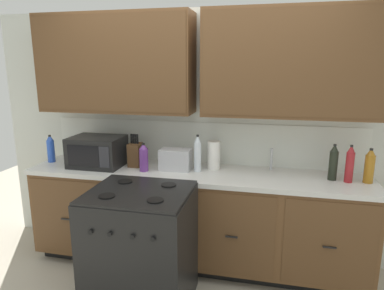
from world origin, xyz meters
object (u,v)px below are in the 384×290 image
Objects in this scene: stove_range at (141,248)px; bottle_dark at (333,163)px; toaster at (176,159)px; paper_towel_roll at (214,155)px; bottle_blue at (51,149)px; bottle_violet at (144,157)px; bottle_clear at (198,154)px; microwave at (97,151)px; knife_block at (135,154)px; bottle_red at (350,164)px; bottle_amber at (369,166)px.

bottle_dark is at bearing 24.48° from stove_range.
paper_towel_roll is at bearing 15.59° from toaster.
stove_range is at bearing -28.59° from bottle_blue.
toaster is 0.29m from bottle_violet.
bottle_violet is at bearing -168.17° from bottle_clear.
microwave is 0.49m from bottle_violet.
bottle_clear is (1.47, 0.01, 0.03)m from bottle_blue.
microwave is 0.96m from bottle_clear.
knife_block is (-0.40, 0.02, 0.02)m from toaster.
bottle_dark is at bearing 0.71° from bottle_clear.
bottle_clear is at bearing -140.97° from paper_towel_roll.
paper_towel_roll reaches higher than stove_range.
stove_range is 3.06× the size of bottle_red.
stove_range is at bearing -98.81° from toaster.
bottle_clear is (-1.41, -0.00, 0.02)m from bottle_amber.
bottle_red is at bearing -1.62° from knife_block.
bottle_red is (-0.15, -0.02, 0.01)m from bottle_amber.
bottle_clear reaches higher than microwave.
stove_range is 0.86m from toaster.
knife_block reaches higher than bottle_blue.
bottle_clear reaches higher than bottle_red.
bottle_dark is (1.45, 0.66, 0.59)m from stove_range.
bottle_red is at bearing -6.28° from paper_towel_roll.
toaster reaches higher than stove_range.
microwave is at bearing 172.96° from bottle_violet.
bottle_clear is (-0.13, -0.10, 0.03)m from paper_towel_roll.
paper_towel_roll is at bearing 173.72° from bottle_red.
bottle_blue reaches higher than paper_towel_roll.
bottle_amber is 0.15m from bottle_red.
paper_towel_roll is 0.64m from bottle_violet.
bottle_dark is at bearing -5.12° from paper_towel_roll.
paper_towel_roll reaches higher than bottle_violet.
toaster is 0.84× the size of bottle_clear.
bottle_dark is at bearing 164.09° from bottle_red.
bottle_clear is at bearing 2.33° from microwave.
microwave is 1.55× the size of bottle_red.
bottle_dark is (2.10, 0.05, 0.01)m from microwave.
bottle_red reaches higher than microwave.
toaster is (0.75, 0.05, -0.04)m from microwave.
bottle_dark is 1.06× the size of bottle_amber.
bottle_amber is (1.62, -0.01, 0.04)m from toaster.
bottle_red reaches higher than paper_towel_roll.
bottle_blue is (-1.17, 0.63, 0.58)m from stove_range.
microwave is 1.58× the size of bottle_dark.
toaster is at bearing 176.86° from bottle_clear.
bottle_dark is 0.12m from bottle_red.
bottle_red is (0.12, -0.03, 0.00)m from bottle_dark.
bottle_clear reaches higher than bottle_blue.
bottle_red is at bearing -15.91° from bottle_dark.
stove_range is 1.07m from microwave.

